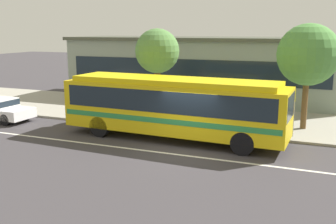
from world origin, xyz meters
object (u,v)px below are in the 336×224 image
object	(u,v)px
transit_bus	(173,104)
pedestrian_walking_along_curb	(228,108)
bus_stop_sign	(294,106)
street_tree_mid_block	(308,55)
pedestrian_waiting_near_sign	(255,111)
street_tree_near_stop	(157,52)

from	to	relation	value
transit_bus	pedestrian_walking_along_curb	size ratio (longest dim) A/B	6.52
transit_bus	bus_stop_sign	size ratio (longest dim) A/B	4.71
pedestrian_walking_along_curb	street_tree_mid_block	size ratio (longest dim) A/B	0.31
pedestrian_waiting_near_sign	street_tree_mid_block	distance (m)	3.82
transit_bus	street_tree_near_stop	world-z (taller)	street_tree_near_stop
pedestrian_walking_along_curb	transit_bus	bearing A→B (deg)	-122.52
transit_bus	street_tree_mid_block	distance (m)	7.22
pedestrian_waiting_near_sign	bus_stop_sign	world-z (taller)	bus_stop_sign
pedestrian_waiting_near_sign	transit_bus	bearing A→B (deg)	-143.90
pedestrian_walking_along_curb	street_tree_mid_block	world-z (taller)	street_tree_mid_block
pedestrian_walking_along_curb	street_tree_near_stop	bearing A→B (deg)	171.29
street_tree_mid_block	bus_stop_sign	bearing A→B (deg)	-101.88
bus_stop_sign	street_tree_mid_block	world-z (taller)	street_tree_mid_block
transit_bus	pedestrian_waiting_near_sign	distance (m)	4.26
bus_stop_sign	street_tree_mid_block	bearing A→B (deg)	78.12
bus_stop_sign	street_tree_mid_block	size ratio (longest dim) A/B	0.43
street_tree_near_stop	bus_stop_sign	bearing A→B (deg)	-11.38
street_tree_near_stop	pedestrian_waiting_near_sign	bearing A→B (deg)	-11.26
street_tree_mid_block	pedestrian_walking_along_curb	bearing A→B (deg)	-165.97
street_tree_near_stop	street_tree_mid_block	world-z (taller)	street_tree_mid_block
pedestrian_waiting_near_sign	pedestrian_walking_along_curb	distance (m)	1.59
pedestrian_waiting_near_sign	pedestrian_walking_along_curb	size ratio (longest dim) A/B	1.05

